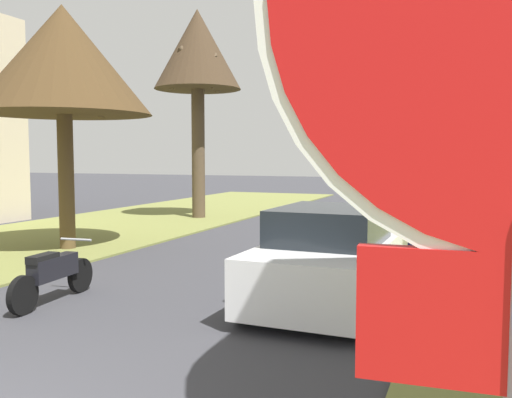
# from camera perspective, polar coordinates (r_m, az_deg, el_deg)

# --- Properties ---
(stop_sign_far) EXTENTS (0.82, 0.70, 2.92)m
(stop_sign_far) POSITION_cam_1_polar(r_m,az_deg,el_deg) (11.78, 23.44, 2.99)
(stop_sign_far) COLOR #9EA0A5
(stop_sign_far) RESTS_ON grass_verge_right
(street_tree_left_mid_a) EXTENTS (4.36, 4.36, 6.10)m
(street_tree_left_mid_a) POSITION_cam_1_polar(r_m,az_deg,el_deg) (14.73, -19.65, 13.52)
(street_tree_left_mid_a) COLOR brown
(street_tree_left_mid_a) RESTS_ON grass_verge_left
(street_tree_left_mid_b) EXTENTS (3.28, 3.28, 7.86)m
(street_tree_left_mid_b) POSITION_cam_1_polar(r_m,az_deg,el_deg) (21.23, -6.18, 15.00)
(street_tree_left_mid_b) COLOR #4D3D2C
(street_tree_left_mid_b) RESTS_ON grass_verge_left
(parked_sedan_white) EXTENTS (2.02, 4.44, 1.57)m
(parked_sedan_white) POSITION_cam_1_polar(r_m,az_deg,el_deg) (9.02, 8.06, -6.16)
(parked_sedan_white) COLOR white
(parked_sedan_white) RESTS_ON ground
(parked_sedan_navy) EXTENTS (2.02, 4.44, 1.57)m
(parked_sedan_navy) POSITION_cam_1_polar(r_m,az_deg,el_deg) (15.48, 14.09, -1.81)
(parked_sedan_navy) COLOR navy
(parked_sedan_navy) RESTS_ON ground
(parked_sedan_black) EXTENTS (2.02, 4.44, 1.57)m
(parked_sedan_black) POSITION_cam_1_polar(r_m,az_deg,el_deg) (21.84, 16.87, -0.07)
(parked_sedan_black) COLOR black
(parked_sedan_black) RESTS_ON ground
(parked_sedan_tan) EXTENTS (2.02, 4.44, 1.57)m
(parked_sedan_tan) POSITION_cam_1_polar(r_m,az_deg,el_deg) (28.79, 17.93, 0.96)
(parked_sedan_tan) COLOR tan
(parked_sedan_tan) RESTS_ON ground
(parked_motorcycle) EXTENTS (0.60, 2.05, 0.97)m
(parked_motorcycle) POSITION_cam_1_polar(r_m,az_deg,el_deg) (9.48, -20.60, -7.35)
(parked_motorcycle) COLOR black
(parked_motorcycle) RESTS_ON ground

